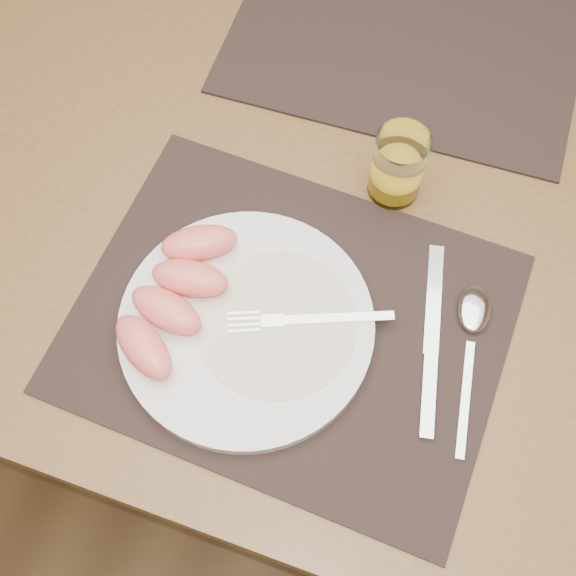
{
  "coord_description": "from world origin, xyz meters",
  "views": [
    {
      "loc": [
        0.1,
        -0.5,
        1.47
      ],
      "look_at": [
        -0.01,
        -0.19,
        0.77
      ],
      "focal_mm": 45.0,
      "sensor_mm": 36.0,
      "label": 1
    }
  ],
  "objects_px": {
    "placemat_near": "(290,322)",
    "knife": "(431,354)",
    "table": "(340,198)",
    "fork": "(296,320)",
    "placemat_far": "(408,33)",
    "juice_glass": "(397,168)",
    "spoon": "(473,322)",
    "plate": "(246,325)"
  },
  "relations": [
    {
      "from": "table",
      "to": "plate",
      "type": "distance_m",
      "value": 0.26
    },
    {
      "from": "placemat_far",
      "to": "knife",
      "type": "distance_m",
      "value": 0.45
    },
    {
      "from": "placemat_far",
      "to": "fork",
      "type": "distance_m",
      "value": 0.44
    },
    {
      "from": "table",
      "to": "plate",
      "type": "height_order",
      "value": "plate"
    },
    {
      "from": "placemat_far",
      "to": "fork",
      "type": "xyz_separation_m",
      "value": [
        -0.0,
        -0.44,
        0.02
      ]
    },
    {
      "from": "table",
      "to": "fork",
      "type": "bearing_deg",
      "value": -86.17
    },
    {
      "from": "fork",
      "to": "spoon",
      "type": "bearing_deg",
      "value": 20.28
    },
    {
      "from": "knife",
      "to": "plate",
      "type": "bearing_deg",
      "value": -169.52
    },
    {
      "from": "plate",
      "to": "placemat_far",
      "type": "bearing_deg",
      "value": 83.59
    },
    {
      "from": "spoon",
      "to": "juice_glass",
      "type": "relative_size",
      "value": 2.1
    },
    {
      "from": "spoon",
      "to": "juice_glass",
      "type": "xyz_separation_m",
      "value": [
        -0.13,
        0.14,
        0.04
      ]
    },
    {
      "from": "table",
      "to": "knife",
      "type": "xyz_separation_m",
      "value": [
        0.16,
        -0.21,
        0.09
      ]
    },
    {
      "from": "placemat_near",
      "to": "plate",
      "type": "relative_size",
      "value": 1.67
    },
    {
      "from": "placemat_far",
      "to": "juice_glass",
      "type": "bearing_deg",
      "value": -78.99
    },
    {
      "from": "fork",
      "to": "spoon",
      "type": "distance_m",
      "value": 0.19
    },
    {
      "from": "juice_glass",
      "to": "spoon",
      "type": "bearing_deg",
      "value": -47.29
    },
    {
      "from": "placemat_near",
      "to": "knife",
      "type": "xyz_separation_m",
      "value": [
        0.15,
        0.01,
        0.0
      ]
    },
    {
      "from": "placemat_far",
      "to": "fork",
      "type": "bearing_deg",
      "value": -90.45
    },
    {
      "from": "placemat_far",
      "to": "fork",
      "type": "relative_size",
      "value": 2.67
    },
    {
      "from": "fork",
      "to": "plate",
      "type": "bearing_deg",
      "value": -158.52
    },
    {
      "from": "fork",
      "to": "placemat_far",
      "type": "bearing_deg",
      "value": 89.55
    },
    {
      "from": "spoon",
      "to": "knife",
      "type": "bearing_deg",
      "value": -124.16
    },
    {
      "from": "plate",
      "to": "knife",
      "type": "relative_size",
      "value": 1.24
    },
    {
      "from": "placemat_far",
      "to": "plate",
      "type": "xyz_separation_m",
      "value": [
        -0.05,
        -0.46,
        0.01
      ]
    },
    {
      "from": "table",
      "to": "placemat_near",
      "type": "xyz_separation_m",
      "value": [
        0.01,
        -0.22,
        0.09
      ]
    },
    {
      "from": "knife",
      "to": "juice_glass",
      "type": "xyz_separation_m",
      "value": [
        -0.09,
        0.19,
        0.04
      ]
    },
    {
      "from": "table",
      "to": "spoon",
      "type": "relative_size",
      "value": 7.29
    },
    {
      "from": "placemat_near",
      "to": "knife",
      "type": "bearing_deg",
      "value": 4.98
    },
    {
      "from": "plate",
      "to": "fork",
      "type": "height_order",
      "value": "fork"
    },
    {
      "from": "plate",
      "to": "spoon",
      "type": "distance_m",
      "value": 0.24
    },
    {
      "from": "placemat_near",
      "to": "placemat_far",
      "type": "bearing_deg",
      "value": 88.59
    },
    {
      "from": "knife",
      "to": "table",
      "type": "bearing_deg",
      "value": 127.51
    },
    {
      "from": "table",
      "to": "placemat_far",
      "type": "relative_size",
      "value": 3.11
    },
    {
      "from": "placemat_near",
      "to": "juice_glass",
      "type": "height_order",
      "value": "juice_glass"
    },
    {
      "from": "plate",
      "to": "knife",
      "type": "height_order",
      "value": "plate"
    },
    {
      "from": "table",
      "to": "juice_glass",
      "type": "bearing_deg",
      "value": -17.7
    },
    {
      "from": "plate",
      "to": "juice_glass",
      "type": "bearing_deg",
      "value": 65.97
    },
    {
      "from": "placemat_far",
      "to": "spoon",
      "type": "xyz_separation_m",
      "value": [
        0.17,
        -0.38,
        0.01
      ]
    },
    {
      "from": "knife",
      "to": "fork",
      "type": "bearing_deg",
      "value": -173.45
    },
    {
      "from": "fork",
      "to": "juice_glass",
      "type": "relative_size",
      "value": 1.84
    },
    {
      "from": "placemat_near",
      "to": "juice_glass",
      "type": "bearing_deg",
      "value": 73.84
    },
    {
      "from": "knife",
      "to": "placemat_near",
      "type": "bearing_deg",
      "value": -175.02
    }
  ]
}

